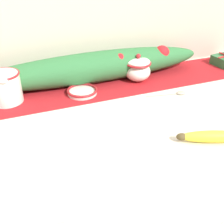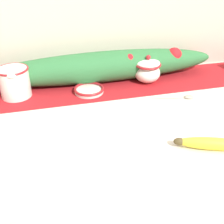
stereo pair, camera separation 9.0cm
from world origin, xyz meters
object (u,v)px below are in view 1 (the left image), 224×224
(cream_pitcher, at_px, (5,87))
(sugar_bowl, at_px, (138,69))
(spoon, at_px, (178,93))
(small_dish, at_px, (82,91))
(banana, at_px, (214,137))

(cream_pitcher, distance_m, sugar_bowl, 0.54)
(cream_pitcher, distance_m, spoon, 0.66)
(sugar_bowl, distance_m, small_dish, 0.26)
(sugar_bowl, height_order, spoon, sugar_bowl)
(cream_pitcher, xyz_separation_m, spoon, (0.63, -0.17, -0.06))
(sugar_bowl, relative_size, banana, 0.54)
(spoon, bearing_deg, cream_pitcher, 174.94)
(banana, bearing_deg, small_dish, 123.52)
(small_dish, distance_m, banana, 0.52)
(cream_pitcher, bearing_deg, sugar_bowl, -0.12)
(spoon, bearing_deg, banana, -92.23)
(cream_pitcher, distance_m, banana, 0.74)
(small_dish, height_order, banana, banana)
(sugar_bowl, bearing_deg, cream_pitcher, 179.88)
(sugar_bowl, bearing_deg, small_dish, -171.74)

